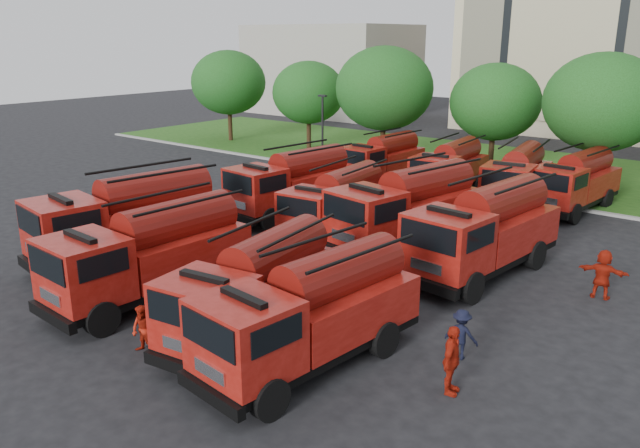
# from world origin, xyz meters

# --- Properties ---
(ground) EXTENTS (140.00, 140.00, 0.00)m
(ground) POSITION_xyz_m (0.00, 0.00, 0.00)
(ground) COLOR black
(ground) RESTS_ON ground
(lawn) EXTENTS (70.00, 16.00, 0.12)m
(lawn) POSITION_xyz_m (0.00, 26.00, 0.06)
(lawn) COLOR #194913
(lawn) RESTS_ON ground
(curb) EXTENTS (70.00, 0.30, 0.14)m
(curb) POSITION_xyz_m (0.00, 17.90, 0.07)
(curb) COLOR gray
(curb) RESTS_ON ground
(side_building) EXTENTS (18.00, 12.00, 10.00)m
(side_building) POSITION_xyz_m (-30.00, 44.00, 5.00)
(side_building) COLOR #A09A8E
(side_building) RESTS_ON ground
(tree_0) EXTENTS (6.30, 6.30, 7.70)m
(tree_0) POSITION_xyz_m (-24.00, 22.00, 5.02)
(tree_0) COLOR #382314
(tree_0) RESTS_ON ground
(tree_1) EXTENTS (5.71, 5.71, 6.98)m
(tree_1) POSITION_xyz_m (-16.00, 23.00, 4.55)
(tree_1) COLOR #382314
(tree_1) RESTS_ON ground
(tree_2) EXTENTS (6.72, 6.72, 8.22)m
(tree_2) POSITION_xyz_m (-8.00, 21.50, 5.35)
(tree_2) COLOR #382314
(tree_2) RESTS_ON ground
(tree_3) EXTENTS (5.88, 5.88, 7.19)m
(tree_3) POSITION_xyz_m (-1.00, 24.00, 4.68)
(tree_3) COLOR #382314
(tree_3) RESTS_ON ground
(tree_4) EXTENTS (6.55, 6.55, 8.01)m
(tree_4) POSITION_xyz_m (6.00, 22.50, 5.22)
(tree_4) COLOR #382314
(tree_4) RESTS_ON ground
(lamp_post_0) EXTENTS (0.60, 0.25, 5.11)m
(lamp_post_0) POSITION_xyz_m (-10.00, 17.20, 2.90)
(lamp_post_0) COLOR black
(lamp_post_0) RESTS_ON ground
(fire_truck_0) EXTENTS (3.76, 8.09, 3.54)m
(fire_truck_0) POSITION_xyz_m (-5.19, -1.37, 1.78)
(fire_truck_0) COLOR black
(fire_truck_0) RESTS_ON ground
(fire_truck_1) EXTENTS (2.98, 7.47, 3.35)m
(fire_truck_1) POSITION_xyz_m (-1.28, -3.24, 1.69)
(fire_truck_1) COLOR black
(fire_truck_1) RESTS_ON ground
(fire_truck_2) EXTENTS (3.34, 7.14, 3.13)m
(fire_truck_2) POSITION_xyz_m (3.46, -2.96, 1.57)
(fire_truck_2) COLOR black
(fire_truck_2) RESTS_ON ground
(fire_truck_3) EXTENTS (3.14, 7.21, 3.19)m
(fire_truck_3) POSITION_xyz_m (5.90, -3.28, 1.60)
(fire_truck_3) COLOR black
(fire_truck_3) RESTS_ON ground
(fire_truck_4) EXTENTS (3.27, 7.51, 3.32)m
(fire_truck_4) POSITION_xyz_m (-4.50, 7.88, 1.67)
(fire_truck_4) COLOR black
(fire_truck_4) RESTS_ON ground
(fire_truck_5) EXTENTS (3.03, 6.91, 3.05)m
(fire_truck_5) POSITION_xyz_m (-0.66, 6.56, 1.54)
(fire_truck_5) COLOR black
(fire_truck_5) RESTS_ON ground
(fire_truck_6) EXTENTS (3.98, 8.07, 3.51)m
(fire_truck_6) POSITION_xyz_m (2.74, 7.04, 1.77)
(fire_truck_6) COLOR black
(fire_truck_6) RESTS_ON ground
(fire_truck_7) EXTENTS (3.43, 7.84, 3.46)m
(fire_truck_7) POSITION_xyz_m (6.60, 6.19, 1.74)
(fire_truck_7) COLOR black
(fire_truck_7) RESTS_ON ground
(fire_truck_8) EXTENTS (2.62, 6.54, 2.93)m
(fire_truck_8) POSITION_xyz_m (-5.14, 17.19, 1.47)
(fire_truck_8) COLOR black
(fire_truck_8) RESTS_ON ground
(fire_truck_9) EXTENTS (2.89, 6.86, 3.04)m
(fire_truck_9) POSITION_xyz_m (-0.29, 16.76, 1.53)
(fire_truck_9) COLOR black
(fire_truck_9) RESTS_ON ground
(fire_truck_10) EXTENTS (3.47, 7.25, 3.17)m
(fire_truck_10) POSITION_xyz_m (3.78, 16.54, 1.60)
(fire_truck_10) COLOR black
(fire_truck_10) RESTS_ON ground
(fire_truck_11) EXTENTS (3.00, 6.97, 3.08)m
(fire_truck_11) POSITION_xyz_m (6.42, 17.74, 1.55)
(fire_truck_11) COLOR black
(fire_truck_11) RESTS_ON ground
(firefighter_0) EXTENTS (0.75, 0.73, 1.65)m
(firefighter_0) POSITION_xyz_m (3.31, -5.05, 0.00)
(firefighter_0) COLOR #A41C0C
(firefighter_0) RESTS_ON ground
(firefighter_1) EXTENTS (0.75, 0.46, 1.47)m
(firefighter_1) POSITION_xyz_m (1.69, -5.83, 0.00)
(firefighter_1) COLOR #A41C0C
(firefighter_1) RESTS_ON ground
(firefighter_2) EXTENTS (0.85, 1.21, 1.88)m
(firefighter_2) POSITION_xyz_m (9.59, -2.20, 0.00)
(firefighter_2) COLOR #A41C0C
(firefighter_2) RESTS_ON ground
(firefighter_3) EXTENTS (1.03, 0.64, 1.49)m
(firefighter_3) POSITION_xyz_m (8.97, -0.37, 0.00)
(firefighter_3) COLOR black
(firefighter_3) RESTS_ON ground
(firefighter_4) EXTENTS (0.97, 1.01, 1.74)m
(firefighter_4) POSITION_xyz_m (-4.09, 1.82, 0.00)
(firefighter_4) COLOR black
(firefighter_4) RESTS_ON ground
(firefighter_5) EXTENTS (1.73, 0.91, 1.78)m
(firefighter_5) POSITION_xyz_m (10.86, 6.62, 0.00)
(firefighter_5) COLOR #A41C0C
(firefighter_5) RESTS_ON ground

